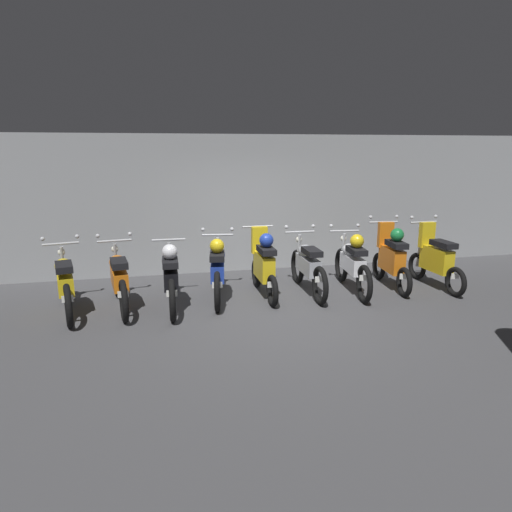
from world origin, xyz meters
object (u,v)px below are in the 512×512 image
(motorbike_slot_3, at_px, (218,269))
(motorbike_slot_7, at_px, (391,257))
(motorbike_slot_2, at_px, (171,276))
(motorbike_slot_8, at_px, (435,259))
(motorbike_slot_5, at_px, (308,266))
(motorbike_slot_1, at_px, (119,279))
(motorbike_slot_4, at_px, (264,264))
(motorbike_slot_6, at_px, (352,263))
(motorbike_slot_0, at_px, (65,283))

(motorbike_slot_3, xyz_separation_m, motorbike_slot_7, (3.22, -0.06, 0.04))
(motorbike_slot_2, distance_m, motorbike_slot_3, 0.85)
(motorbike_slot_7, xyz_separation_m, motorbike_slot_8, (0.80, -0.17, -0.04))
(motorbike_slot_5, bearing_deg, motorbike_slot_1, -178.12)
(motorbike_slot_4, bearing_deg, motorbike_slot_6, -3.93)
(motorbike_slot_4, xyz_separation_m, motorbike_slot_7, (2.42, -0.04, 0.00))
(motorbike_slot_7, bearing_deg, motorbike_slot_3, 178.88)
(motorbike_slot_3, distance_m, motorbike_slot_4, 0.81)
(motorbike_slot_1, distance_m, motorbike_slot_7, 4.84)
(motorbike_slot_0, xyz_separation_m, motorbike_slot_8, (6.45, -0.04, 0.04))
(motorbike_slot_2, distance_m, motorbike_slot_4, 1.63)
(motorbike_slot_4, relative_size, motorbike_slot_8, 1.00)
(motorbike_slot_0, relative_size, motorbike_slot_8, 1.15)
(motorbike_slot_4, bearing_deg, motorbike_slot_5, -0.39)
(motorbike_slot_1, relative_size, motorbike_slot_4, 1.16)
(motorbike_slot_1, relative_size, motorbike_slot_5, 1.00)
(motorbike_slot_3, height_order, motorbike_slot_5, same)
(motorbike_slot_1, xyz_separation_m, motorbike_slot_6, (4.03, 0.00, 0.04))
(motorbike_slot_4, bearing_deg, motorbike_slot_3, 178.15)
(motorbike_slot_3, bearing_deg, motorbike_slot_4, -1.85)
(motorbike_slot_2, xyz_separation_m, motorbike_slot_6, (3.22, 0.14, 0.00))
(motorbike_slot_4, bearing_deg, motorbike_slot_0, -177.15)
(motorbike_slot_3, relative_size, motorbike_slot_4, 1.15)
(motorbike_slot_3, relative_size, motorbike_slot_7, 1.15)
(motorbike_slot_4, xyz_separation_m, motorbike_slot_6, (1.61, -0.11, -0.04))
(motorbike_slot_0, relative_size, motorbike_slot_7, 1.15)
(motorbike_slot_2, relative_size, motorbike_slot_3, 1.01)
(motorbike_slot_2, height_order, motorbike_slot_7, motorbike_slot_7)
(motorbike_slot_4, height_order, motorbike_slot_7, motorbike_slot_7)
(motorbike_slot_1, xyz_separation_m, motorbike_slot_8, (5.64, -0.09, 0.04))
(motorbike_slot_6, bearing_deg, motorbike_slot_5, 172.55)
(motorbike_slot_2, distance_m, motorbike_slot_5, 2.43)
(motorbike_slot_2, relative_size, motorbike_slot_4, 1.16)
(motorbike_slot_1, bearing_deg, motorbike_slot_4, 2.64)
(motorbike_slot_1, bearing_deg, motorbike_slot_5, 1.88)
(motorbike_slot_2, xyz_separation_m, motorbike_slot_4, (1.61, 0.25, 0.04))
(motorbike_slot_3, height_order, motorbike_slot_6, same)
(motorbike_slot_1, relative_size, motorbike_slot_3, 1.00)
(motorbike_slot_0, bearing_deg, motorbike_slot_3, 4.41)
(motorbike_slot_0, bearing_deg, motorbike_slot_4, 2.85)
(motorbike_slot_7, distance_m, motorbike_slot_8, 0.82)
(motorbike_slot_8, bearing_deg, motorbike_slot_6, 176.70)
(motorbike_slot_4, height_order, motorbike_slot_6, motorbike_slot_4)
(motorbike_slot_5, bearing_deg, motorbike_slot_0, -177.80)
(motorbike_slot_4, distance_m, motorbike_slot_5, 0.81)
(motorbike_slot_5, bearing_deg, motorbike_slot_8, -4.69)
(motorbike_slot_4, relative_size, motorbike_slot_5, 0.86)
(motorbike_slot_1, height_order, motorbike_slot_2, motorbike_slot_1)
(motorbike_slot_2, height_order, motorbike_slot_5, motorbike_slot_5)
(motorbike_slot_1, xyz_separation_m, motorbike_slot_4, (2.42, 0.11, 0.07))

